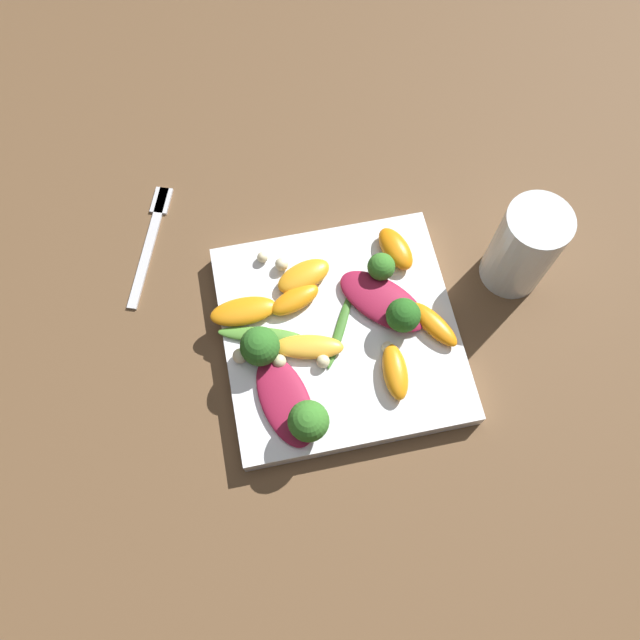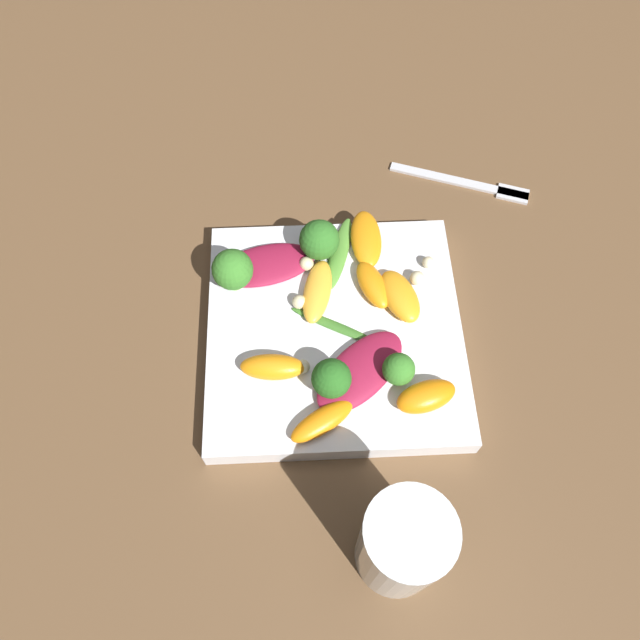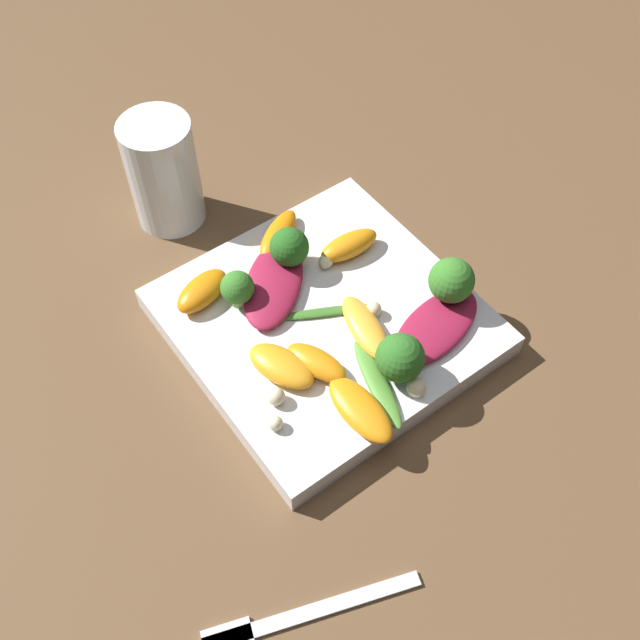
% 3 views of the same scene
% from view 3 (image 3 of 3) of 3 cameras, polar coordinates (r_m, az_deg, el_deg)
% --- Properties ---
extents(ground_plane, '(2.40, 2.40, 0.00)m').
position_cam_3_polar(ground_plane, '(0.69, 0.40, -0.69)').
color(ground_plane, brown).
extents(plate, '(0.25, 0.25, 0.02)m').
position_cam_3_polar(plate, '(0.68, 0.40, -0.11)').
color(plate, white).
rests_on(plate, ground_plane).
extents(drinking_glass, '(0.07, 0.07, 0.12)m').
position_cam_3_polar(drinking_glass, '(0.76, -11.85, 10.92)').
color(drinking_glass, white).
rests_on(drinking_glass, ground_plane).
extents(fork, '(0.16, 0.07, 0.01)m').
position_cam_3_polar(fork, '(0.58, -2.41, -21.79)').
color(fork, silver).
rests_on(fork, ground_plane).
extents(radicchio_leaf_0, '(0.11, 0.11, 0.01)m').
position_cam_3_polar(radicchio_leaf_0, '(0.69, -3.56, 2.78)').
color(radicchio_leaf_0, maroon).
rests_on(radicchio_leaf_0, plate).
extents(radicchio_leaf_1, '(0.11, 0.07, 0.01)m').
position_cam_3_polar(radicchio_leaf_1, '(0.67, 8.83, -0.49)').
color(radicchio_leaf_1, maroon).
rests_on(radicchio_leaf_1, plate).
extents(orange_segment_0, '(0.06, 0.04, 0.02)m').
position_cam_3_polar(orange_segment_0, '(0.68, -8.98, 2.20)').
color(orange_segment_0, orange).
rests_on(orange_segment_0, plate).
extents(orange_segment_1, '(0.05, 0.07, 0.02)m').
position_cam_3_polar(orange_segment_1, '(0.63, -2.96, -3.52)').
color(orange_segment_1, orange).
rests_on(orange_segment_1, plate).
extents(orange_segment_2, '(0.04, 0.06, 0.02)m').
position_cam_3_polar(orange_segment_2, '(0.63, -0.27, -3.27)').
color(orange_segment_2, orange).
rests_on(orange_segment_2, plate).
extents(orange_segment_3, '(0.04, 0.08, 0.02)m').
position_cam_3_polar(orange_segment_3, '(0.66, 3.47, -0.59)').
color(orange_segment_3, '#FCAD33').
rests_on(orange_segment_3, plate).
extents(orange_segment_4, '(0.03, 0.07, 0.02)m').
position_cam_3_polar(orange_segment_4, '(0.61, 3.09, -6.83)').
color(orange_segment_4, orange).
rests_on(orange_segment_4, plate).
extents(orange_segment_5, '(0.07, 0.05, 0.02)m').
position_cam_3_polar(orange_segment_5, '(0.72, -3.20, 6.57)').
color(orange_segment_5, orange).
rests_on(orange_segment_5, plate).
extents(orange_segment_6, '(0.06, 0.03, 0.02)m').
position_cam_3_polar(orange_segment_6, '(0.71, 2.23, 5.70)').
color(orange_segment_6, orange).
rests_on(orange_segment_6, plate).
extents(broccoli_floret_0, '(0.04, 0.04, 0.05)m').
position_cam_3_polar(broccoli_floret_0, '(0.62, 6.12, -2.90)').
color(broccoli_floret_0, '#84AD5B').
rests_on(broccoli_floret_0, plate).
extents(broccoli_floret_1, '(0.04, 0.04, 0.04)m').
position_cam_3_polar(broccoli_floret_1, '(0.69, -2.35, 5.53)').
color(broccoli_floret_1, '#7A9E51').
rests_on(broccoli_floret_1, plate).
extents(broccoli_floret_2, '(0.04, 0.04, 0.05)m').
position_cam_3_polar(broccoli_floret_2, '(0.67, 9.98, 2.94)').
color(broccoli_floret_2, '#84AD5B').
rests_on(broccoli_floret_2, plate).
extents(broccoli_floret_3, '(0.03, 0.03, 0.04)m').
position_cam_3_polar(broccoli_floret_3, '(0.67, -6.31, 2.40)').
color(broccoli_floret_3, '#84AD5B').
rests_on(broccoli_floret_3, plate).
extents(arugula_sprig_0, '(0.09, 0.05, 0.00)m').
position_cam_3_polar(arugula_sprig_0, '(0.67, 0.37, 0.64)').
color(arugula_sprig_0, '#3D7528').
rests_on(arugula_sprig_0, plate).
extents(arugula_sprig_1, '(0.04, 0.09, 0.01)m').
position_cam_3_polar(arugula_sprig_1, '(0.63, 4.37, -4.79)').
color(arugula_sprig_1, '#518E33').
rests_on(arugula_sprig_1, plate).
extents(macadamia_nut_0, '(0.01, 0.01, 0.01)m').
position_cam_3_polar(macadamia_nut_0, '(0.70, 0.42, 4.47)').
color(macadamia_nut_0, beige).
rests_on(macadamia_nut_0, plate).
extents(macadamia_nut_1, '(0.01, 0.01, 0.01)m').
position_cam_3_polar(macadamia_nut_1, '(0.67, 4.10, 0.81)').
color(macadamia_nut_1, beige).
rests_on(macadamia_nut_1, plate).
extents(macadamia_nut_2, '(0.02, 0.02, 0.02)m').
position_cam_3_polar(macadamia_nut_2, '(0.63, 7.33, -5.13)').
color(macadamia_nut_2, beige).
rests_on(macadamia_nut_2, plate).
extents(macadamia_nut_3, '(0.02, 0.02, 0.02)m').
position_cam_3_polar(macadamia_nut_3, '(0.62, -3.38, -5.84)').
color(macadamia_nut_3, beige).
rests_on(macadamia_nut_3, plate).
extents(macadamia_nut_4, '(0.01, 0.01, 0.01)m').
position_cam_3_polar(macadamia_nut_4, '(0.61, -3.41, -7.87)').
color(macadamia_nut_4, beige).
rests_on(macadamia_nut_4, plate).
extents(macadamia_nut_5, '(0.01, 0.01, 0.01)m').
position_cam_3_polar(macadamia_nut_5, '(0.65, 5.98, -2.13)').
color(macadamia_nut_5, beige).
rests_on(macadamia_nut_5, plate).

